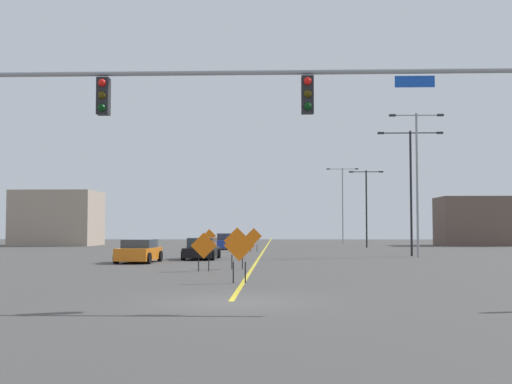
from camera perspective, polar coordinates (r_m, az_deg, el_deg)
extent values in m
plane|color=#4C4947|center=(18.19, -2.20, -9.54)|extent=(187.70, 187.70, 0.00)
cube|color=yellow|center=(70.21, 0.91, -4.77)|extent=(0.16, 104.28, 0.01)
cylinder|color=gray|center=(18.66, -4.48, 10.33)|extent=(17.22, 0.14, 0.14)
cube|color=black|center=(19.05, -13.18, 8.13)|extent=(0.34, 0.32, 1.05)
sphere|color=red|center=(18.96, -13.31, 9.27)|extent=(0.22, 0.22, 0.22)
sphere|color=#3C3106|center=(18.89, -13.32, 8.23)|extent=(0.22, 0.22, 0.22)
sphere|color=black|center=(18.83, -13.33, 7.18)|extent=(0.22, 0.22, 0.22)
cube|color=black|center=(18.42, 4.52, 8.45)|extent=(0.34, 0.32, 1.05)
sphere|color=red|center=(18.33, 4.54, 9.62)|extent=(0.22, 0.22, 0.22)
sphere|color=#3C3106|center=(18.26, 4.54, 8.55)|extent=(0.22, 0.22, 0.22)
sphere|color=black|center=(18.19, 4.55, 7.47)|extent=(0.22, 0.22, 0.22)
cube|color=#1447B7|center=(18.86, 13.69, 9.35)|extent=(1.10, 0.03, 0.32)
cylinder|color=gray|center=(85.90, 7.58, -1.16)|extent=(0.16, 0.16, 9.84)
cylinder|color=gray|center=(86.10, 6.94, 2.01)|extent=(1.86, 0.08, 0.08)
cube|color=#262628|center=(86.03, 6.32, 2.01)|extent=(0.44, 0.24, 0.14)
cylinder|color=gray|center=(86.28, 8.18, 2.01)|extent=(1.86, 0.08, 0.08)
cube|color=#262628|center=(86.39, 8.79, 2.01)|extent=(0.44, 0.24, 0.14)
cylinder|color=black|center=(47.88, 13.39, -0.10)|extent=(0.16, 0.16, 8.97)
cylinder|color=black|center=(48.10, 12.09, 5.06)|extent=(2.11, 0.08, 0.08)
cube|color=#262628|center=(47.93, 10.84, 5.07)|extent=(0.44, 0.24, 0.14)
cylinder|color=black|center=(48.52, 14.55, 5.02)|extent=(2.11, 0.08, 0.08)
cube|color=#262628|center=(48.76, 15.76, 5.00)|extent=(0.44, 0.24, 0.14)
cylinder|color=gray|center=(46.34, 13.90, 0.62)|extent=(0.16, 0.16, 9.97)
cylinder|color=gray|center=(46.73, 12.83, 6.55)|extent=(1.65, 0.08, 0.08)
cube|color=#262628|center=(46.58, 11.82, 6.57)|extent=(0.44, 0.24, 0.14)
cylinder|color=gray|center=(47.07, 14.82, 6.51)|extent=(1.65, 0.08, 0.08)
cube|color=#262628|center=(47.26, 15.80, 6.48)|extent=(0.44, 0.24, 0.14)
cylinder|color=black|center=(67.31, 9.62, -1.46)|extent=(0.16, 0.16, 7.86)
cylinder|color=black|center=(67.43, 8.96, 1.75)|extent=(1.52, 0.08, 0.08)
cube|color=#262628|center=(67.34, 8.31, 1.75)|extent=(0.44, 0.24, 0.14)
cylinder|color=black|center=(67.63, 10.23, 1.75)|extent=(1.52, 0.08, 0.08)
cube|color=#262628|center=(67.74, 10.87, 1.75)|extent=(0.44, 0.24, 0.14)
cube|color=orange|center=(32.22, -1.65, -4.29)|extent=(1.33, 0.18, 1.33)
cylinder|color=black|center=(32.24, -2.12, -6.12)|extent=(0.05, 0.05, 0.69)
cylinder|color=black|center=(32.26, -1.19, -6.12)|extent=(0.05, 0.05, 0.69)
cube|color=orange|center=(24.09, -1.46, -4.70)|extent=(1.13, 0.30, 1.15)
cylinder|color=black|center=(24.10, -1.99, -7.04)|extent=(0.05, 0.05, 0.78)
cylinder|color=black|center=(24.17, -0.94, -7.03)|extent=(0.05, 0.05, 0.78)
cube|color=orange|center=(54.97, -0.20, -3.88)|extent=(1.37, 0.21, 1.38)
cylinder|color=black|center=(54.97, -0.48, -4.93)|extent=(0.05, 0.05, 0.60)
cylinder|color=black|center=(55.02, 0.08, -4.92)|extent=(0.05, 0.05, 0.60)
cube|color=orange|center=(57.28, -4.10, -3.85)|extent=(1.21, 0.12, 1.21)
cylinder|color=black|center=(57.34, -4.33, -4.81)|extent=(0.05, 0.05, 0.67)
cylinder|color=black|center=(57.26, -3.87, -4.81)|extent=(0.05, 0.05, 0.67)
cube|color=orange|center=(30.56, -4.59, -4.69)|extent=(1.22, 0.06, 1.22)
cylinder|color=black|center=(30.62, -5.04, -6.39)|extent=(0.05, 0.05, 0.56)
cylinder|color=black|center=(30.58, -4.15, -6.40)|extent=(0.05, 0.05, 0.56)
cube|color=orange|center=(38.56, -10.20, -5.33)|extent=(2.05, 3.99, 0.70)
cube|color=#333D47|center=(38.72, -10.11, -4.45)|extent=(1.78, 2.27, 0.48)
cylinder|color=black|center=(37.51, -12.12, -5.67)|extent=(0.25, 0.65, 0.64)
cylinder|color=black|center=(37.01, -9.36, -5.73)|extent=(0.25, 0.65, 0.64)
cylinder|color=black|center=(40.12, -10.97, -5.51)|extent=(0.25, 0.65, 0.64)
cylinder|color=black|center=(39.66, -8.38, -5.56)|extent=(0.25, 0.65, 0.64)
cube|color=#1E389E|center=(61.50, -2.60, -4.53)|extent=(1.82, 4.22, 0.70)
cube|color=#333D47|center=(61.69, -2.58, -3.92)|extent=(1.62, 2.13, 0.62)
cylinder|color=black|center=(60.13, -3.57, -4.74)|extent=(0.23, 0.64, 0.64)
cylinder|color=black|center=(59.96, -1.87, -4.75)|extent=(0.23, 0.64, 0.64)
cylinder|color=black|center=(63.05, -3.28, -4.67)|extent=(0.23, 0.64, 0.64)
cylinder|color=black|center=(62.89, -1.66, -4.68)|extent=(0.23, 0.64, 0.64)
cube|color=black|center=(42.27, -4.77, -5.24)|extent=(1.95, 4.60, 0.60)
cube|color=#333D47|center=(42.48, -4.72, -4.42)|extent=(1.71, 2.34, 0.61)
cylinder|color=black|center=(40.85, -6.37, -5.50)|extent=(0.24, 0.65, 0.64)
cylinder|color=black|center=(40.58, -3.81, -5.53)|extent=(0.24, 0.65, 0.64)
cylinder|color=black|center=(43.99, -5.66, -5.34)|extent=(0.24, 0.65, 0.64)
cylinder|color=black|center=(43.74, -3.28, -5.36)|extent=(0.24, 0.65, 0.64)
cube|color=brown|center=(77.94, 18.91, -2.43)|extent=(9.05, 6.01, 5.47)
cube|color=gray|center=(77.43, -16.93, -2.21)|extent=(8.93, 7.14, 6.15)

